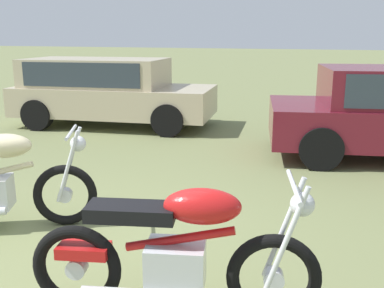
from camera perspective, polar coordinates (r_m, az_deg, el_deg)
The scene contains 3 objects.
ground_plane at distance 4.15m, azimuth -15.81°, elevation -14.25°, with size 120.00×120.00×0.00m, color olive.
motorcycle_red at distance 3.11m, azimuth -2.03°, elevation -13.75°, with size 1.96×0.88×1.02m.
car_beige at distance 9.75m, azimuth -11.03°, elevation 7.20°, with size 4.40×2.37×1.43m.
Camera 1 is at (2.31, -2.87, 1.92)m, focal length 41.52 mm.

